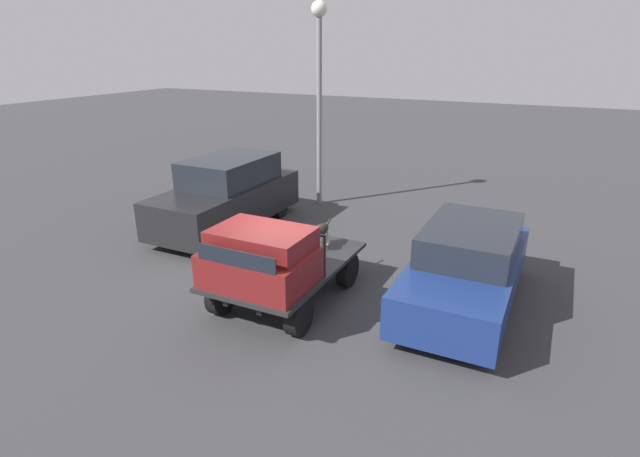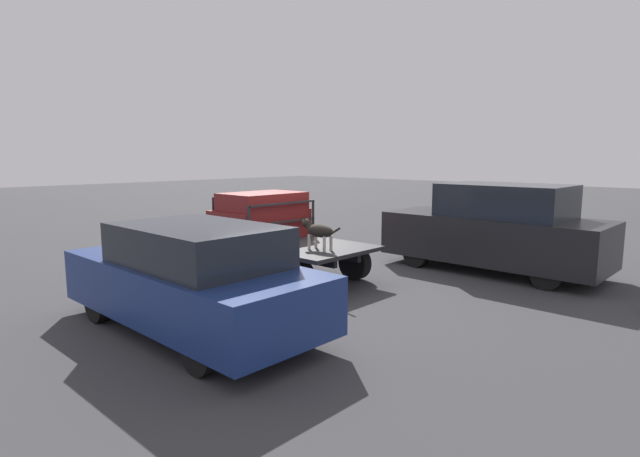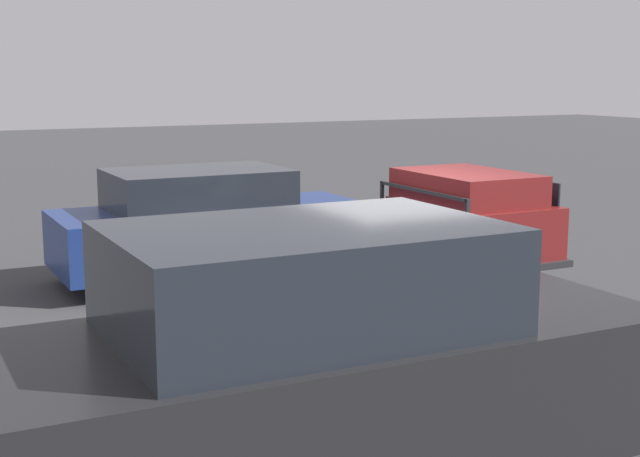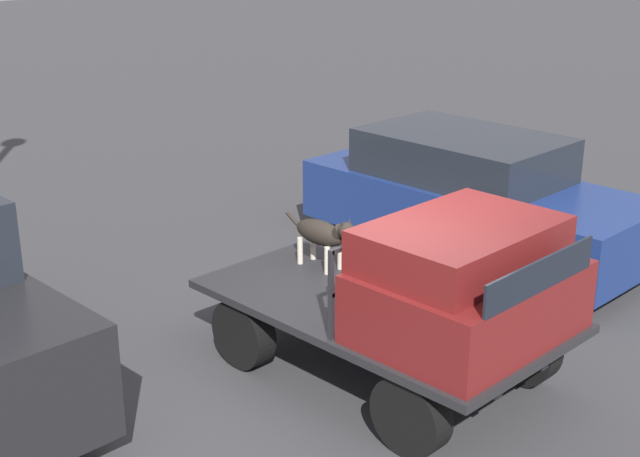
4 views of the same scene
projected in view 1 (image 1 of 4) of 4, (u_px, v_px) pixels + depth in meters
The scene contains 8 objects.
ground_plane at pixel (288, 298), 10.25m from camera, with size 80.00×80.00×0.00m, color #38383A.
flatbed_truck at pixel (287, 273), 10.06m from camera, with size 3.50×2.03×0.78m.
truck_cab at pixel (260, 258), 9.01m from camera, with size 1.42×1.91×1.02m.
truck_headboard at pixel (281, 241), 9.61m from camera, with size 0.04×1.91×0.84m.
dog at pixel (319, 231), 10.61m from camera, with size 1.02×0.26×0.62m.
parked_sedan at pixel (467, 267), 9.73m from camera, with size 4.58×1.85×1.63m.
parked_pickup_far at pixel (227, 195), 13.89m from camera, with size 4.81×1.95×1.99m.
light_pole_near at pixel (319, 72), 14.97m from camera, with size 0.47×0.47×6.11m.
Camera 1 is at (7.89, 4.64, 4.89)m, focal length 28.00 mm.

